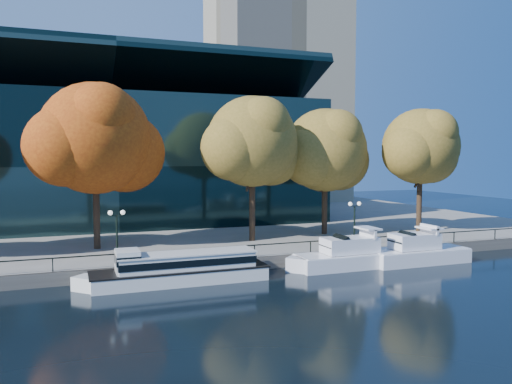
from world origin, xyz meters
name	(u,v)px	position (x,y,z in m)	size (l,w,h in m)	color
ground	(204,284)	(0.00, 0.00, 0.00)	(160.00, 160.00, 0.00)	black
promenade	(139,218)	(0.00, 36.38, 0.50)	(90.00, 67.08, 1.00)	slate
railing	(193,249)	(0.00, 3.25, 1.94)	(88.20, 0.08, 0.99)	black
convention_building	(110,161)	(-4.00, 31.79, 8.51)	(50.00, 24.57, 21.43)	black
office_tower	(274,30)	(28.00, 55.00, 33.02)	(22.50, 22.50, 65.90)	tan
tour_boat	(177,268)	(-1.75, 1.01, 1.11)	(13.73, 3.06, 2.61)	silver
cruiser_near	(350,255)	(12.52, 1.09, 1.00)	(11.12, 2.86, 3.22)	silver
cruiser_far	(414,252)	(18.39, 0.52, 1.03)	(9.97, 2.76, 3.26)	silver
tree_2	(97,141)	(-6.46, 11.35, 10.39)	(12.00, 9.84, 14.39)	black
tree_3	(254,144)	(7.69, 10.68, 10.27)	(10.75, 8.82, 13.76)	black
tree_4	(327,152)	(16.21, 12.05, 9.51)	(10.72, 8.79, 12.99)	black
tree_5	(422,148)	(26.11, 9.48, 9.93)	(9.95, 8.16, 13.08)	black
lamp_1	(117,224)	(-5.53, 4.50, 3.98)	(1.26, 0.36, 4.03)	black
lamp_2	(355,213)	(14.96, 4.50, 3.98)	(1.26, 0.36, 4.03)	black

